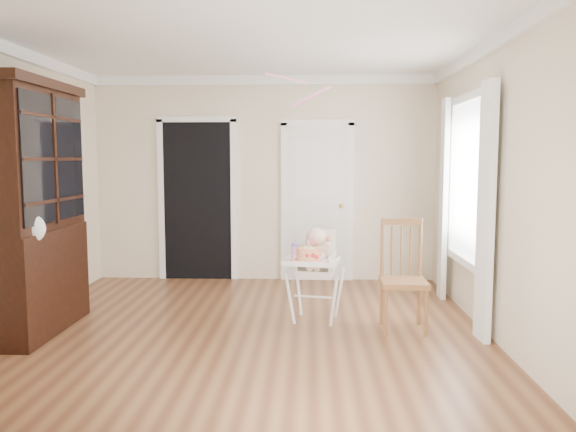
{
  "coord_description": "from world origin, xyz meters",
  "views": [
    {
      "loc": [
        0.6,
        -4.95,
        1.62
      ],
      "look_at": [
        0.39,
        0.47,
        1.07
      ],
      "focal_mm": 35.0,
      "sensor_mm": 36.0,
      "label": 1
    }
  ],
  "objects_px": {
    "high_chair": "(315,265)",
    "cake": "(308,255)",
    "sippy_cup": "(295,250)",
    "dining_chair": "(403,279)",
    "china_cabinet": "(30,208)"
  },
  "relations": [
    {
      "from": "cake",
      "to": "dining_chair",
      "type": "height_order",
      "value": "dining_chair"
    },
    {
      "from": "cake",
      "to": "sippy_cup",
      "type": "height_order",
      "value": "sippy_cup"
    },
    {
      "from": "high_chair",
      "to": "sippy_cup",
      "type": "bearing_deg",
      "value": -154.61
    },
    {
      "from": "sippy_cup",
      "to": "dining_chair",
      "type": "relative_size",
      "value": 0.19
    },
    {
      "from": "china_cabinet",
      "to": "high_chair",
      "type": "bearing_deg",
      "value": 9.76
    },
    {
      "from": "high_chair",
      "to": "sippy_cup",
      "type": "relative_size",
      "value": 4.72
    },
    {
      "from": "high_chair",
      "to": "sippy_cup",
      "type": "height_order",
      "value": "high_chair"
    },
    {
      "from": "dining_chair",
      "to": "china_cabinet",
      "type": "bearing_deg",
      "value": -175.48
    },
    {
      "from": "sippy_cup",
      "to": "dining_chair",
      "type": "distance_m",
      "value": 1.07
    },
    {
      "from": "cake",
      "to": "dining_chair",
      "type": "bearing_deg",
      "value": -3.06
    },
    {
      "from": "cake",
      "to": "dining_chair",
      "type": "distance_m",
      "value": 0.93
    },
    {
      "from": "cake",
      "to": "dining_chair",
      "type": "relative_size",
      "value": 0.27
    },
    {
      "from": "high_chair",
      "to": "cake",
      "type": "xyz_separation_m",
      "value": [
        -0.07,
        -0.2,
        0.14
      ]
    },
    {
      "from": "dining_chair",
      "to": "cake",
      "type": "bearing_deg",
      "value": 178.12
    },
    {
      "from": "sippy_cup",
      "to": "cake",
      "type": "bearing_deg",
      "value": -50.54
    }
  ]
}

